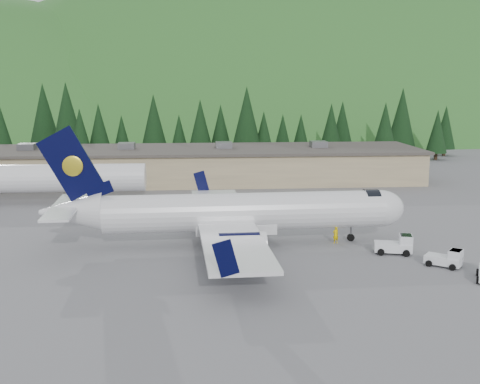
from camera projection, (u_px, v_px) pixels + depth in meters
The scene contains 9 objects.
ground at pixel (245, 244), 57.49m from camera, with size 600.00×600.00×0.00m, color slate.
airliner at pixel (234, 213), 56.83m from camera, with size 34.59×32.40×11.50m.
second_airliner at pixel (35, 177), 76.53m from camera, with size 27.50×11.00×10.05m.
baggage_tug_a at pixel (397, 245), 54.26m from camera, with size 3.60×2.62×1.76m.
baggage_tug_b at pixel (447, 259), 50.39m from camera, with size 3.19×2.96×1.56m.
terminal_building at pixel (192, 164), 93.89m from camera, with size 71.00×17.00×6.10m.
ramp_worker at pixel (336, 235), 57.73m from camera, with size 0.63×0.41×1.71m, color #F7CF00.
tree_line at pixel (156, 125), 114.43m from camera, with size 112.49×19.12×14.41m.
hills at pixel (320, 296), 279.90m from camera, with size 614.00×330.00×300.00m.
Camera 1 is at (-4.87, -55.44, 15.29)m, focal length 45.00 mm.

